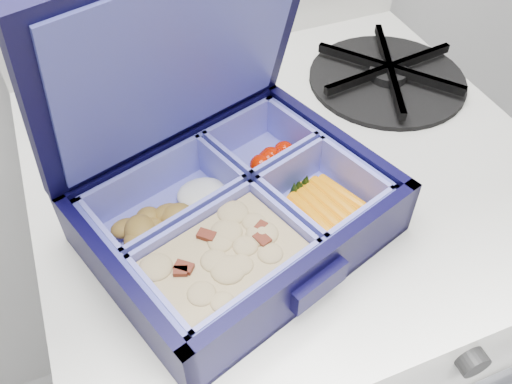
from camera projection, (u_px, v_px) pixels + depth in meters
name	position (u px, v px, depth m)	size (l,w,h in m)	color
stove	(273.00, 330.00, 0.87)	(0.53, 0.53, 0.79)	silver
bento_box	(238.00, 213.00, 0.48)	(0.25, 0.20, 0.06)	black
burner_grate	(388.00, 72.00, 0.66)	(0.19, 0.19, 0.03)	black
burner_grate_rear	(92.00, 94.00, 0.63)	(0.16, 0.16, 0.02)	black
fork	(237.00, 136.00, 0.59)	(0.02, 0.18, 0.01)	#A2A5B6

